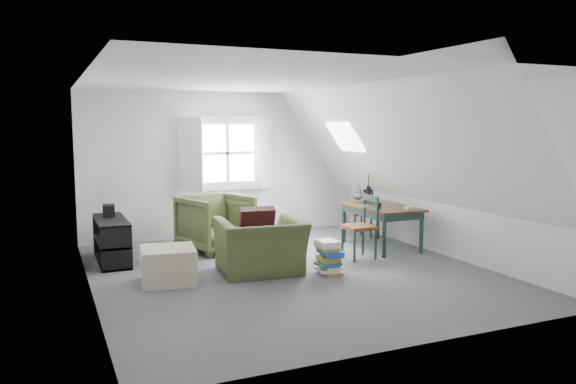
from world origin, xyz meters
name	(u,v)px	position (x,y,z in m)	size (l,w,h in m)	color
floor	(290,272)	(0.00, 0.00, 0.00)	(5.50, 5.50, 0.00)	#535257
ceiling	(290,81)	(0.00, 0.00, 2.50)	(5.50, 5.50, 0.00)	white
wall_back	(227,164)	(0.00, 2.75, 1.25)	(5.00, 5.00, 0.00)	silver
wall_front	(419,206)	(0.00, -2.75, 1.25)	(5.00, 5.00, 0.00)	silver
wall_left	(87,187)	(-2.50, 0.00, 1.25)	(5.50, 5.50, 0.00)	silver
wall_right	(444,172)	(2.50, 0.00, 1.25)	(5.50, 5.50, 0.00)	silver
slope_left	(170,139)	(-1.55, 0.00, 1.78)	(5.50, 5.50, 0.00)	white
slope_right	(391,137)	(1.55, 0.00, 1.78)	(5.50, 5.50, 0.00)	white
dormer_window	(228,153)	(0.00, 2.68, 1.45)	(1.71, 0.35, 1.30)	white
skylight	(345,137)	(1.55, 1.30, 1.75)	(0.55, 0.75, 0.04)	white
armchair_near	(261,273)	(-0.38, 0.09, 0.00)	(1.10, 0.96, 0.71)	#424D27
armchair_far	(216,250)	(-0.54, 1.62, 0.00)	(0.93, 0.96, 0.87)	#424D27
throw_pillow	(256,224)	(-0.38, 0.24, 0.62)	(0.47, 0.13, 0.47)	#3B1014
ottoman	(168,265)	(-1.59, 0.14, 0.22)	(0.65, 0.65, 0.43)	tan
dining_table	(381,211)	(1.91, 0.77, 0.58)	(0.81, 1.35, 0.67)	#342012
demijohn	(358,195)	(1.76, 1.22, 0.80)	(0.21, 0.21, 0.30)	silver
vase_twigs	(368,193)	(2.01, 1.32, 0.81)	(0.08, 0.09, 0.62)	black
cup	(378,209)	(1.66, 0.47, 0.67)	(0.10, 0.10, 0.10)	black
paper_box	(409,208)	(2.11, 0.32, 0.69)	(0.12, 0.08, 0.04)	white
dining_chair_far	(359,212)	(2.01, 1.59, 0.45)	(0.40, 0.40, 0.86)	#5F3014
dining_chair_near	(361,226)	(1.26, 0.28, 0.48)	(0.43, 0.43, 0.92)	#5F3014
media_shelf	(112,243)	(-2.11, 1.47, 0.28)	(0.40, 1.21, 0.62)	black
electronics_box	(109,211)	(-2.11, 1.76, 0.70)	(0.16, 0.23, 0.18)	black
magazine_stack	(329,257)	(0.42, -0.31, 0.22)	(0.33, 0.39, 0.44)	#B29933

